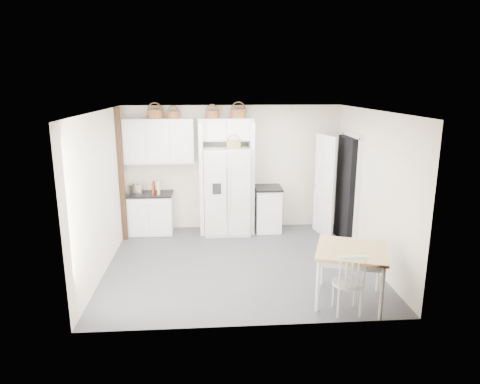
{
  "coord_description": "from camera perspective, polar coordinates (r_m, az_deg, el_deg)",
  "views": [
    {
      "loc": [
        -0.5,
        -6.87,
        3.0
      ],
      "look_at": [
        0.03,
        0.4,
        1.17
      ],
      "focal_mm": 32.0,
      "sensor_mm": 36.0,
      "label": 1
    }
  ],
  "objects": [
    {
      "name": "wall_left",
      "position": [
        7.3,
        -17.94,
        -0.09
      ],
      "size": [
        0.0,
        4.0,
        4.0
      ],
      "primitive_type": "plane",
      "rotation": [
        1.57,
        0.0,
        1.57
      ],
      "color": "beige",
      "rests_on": "floor"
    },
    {
      "name": "bridge_cabinet",
      "position": [
        8.76,
        -1.89,
        8.34
      ],
      "size": [
        1.12,
        0.34,
        0.45
      ],
      "primitive_type": "cube",
      "color": "white",
      "rests_on": "wall_back"
    },
    {
      "name": "windsor_chair",
      "position": [
        6.02,
        14.18,
        -11.67
      ],
      "size": [
        0.44,
        0.41,
        0.86
      ],
      "primitive_type": "cube",
      "rotation": [
        0.0,
        0.0,
        -0.06
      ],
      "color": "white",
      "rests_on": "floor"
    },
    {
      "name": "basket_upper_b",
      "position": [
        8.79,
        -11.27,
        10.16
      ],
      "size": [
        0.3,
        0.3,
        0.18
      ],
      "primitive_type": "cylinder",
      "color": "brown",
      "rests_on": "upper_cabinet"
    },
    {
      "name": "fridge_panel_left",
      "position": [
        8.77,
        -5.14,
        1.86
      ],
      "size": [
        0.08,
        0.6,
        2.3
      ],
      "primitive_type": "cube",
      "color": "white",
      "rests_on": "floor"
    },
    {
      "name": "upper_cabinet",
      "position": [
        8.83,
        -10.73,
        6.69
      ],
      "size": [
        1.4,
        0.34,
        0.9
      ],
      "primitive_type": "cube",
      "color": "white",
      "rests_on": "wall_back"
    },
    {
      "name": "ceiling",
      "position": [
        6.9,
        -0.02,
        10.76
      ],
      "size": [
        4.5,
        4.5,
        0.0
      ],
      "primitive_type": "plane",
      "color": "white",
      "rests_on": "wall_back"
    },
    {
      "name": "basket_bridge_b",
      "position": [
        8.74,
        -0.23,
        10.42
      ],
      "size": [
        0.32,
        0.32,
        0.18
      ],
      "primitive_type": "cylinder",
      "color": "brown",
      "rests_on": "bridge_cabinet"
    },
    {
      "name": "wall_right",
      "position": [
        7.6,
        17.16,
        0.52
      ],
      "size": [
        0.0,
        4.0,
        4.0
      ],
      "primitive_type": "plane",
      "rotation": [
        1.57,
        0.0,
        -1.57
      ],
      "color": "beige",
      "rests_on": "floor"
    },
    {
      "name": "cookbook_red",
      "position": [
        8.8,
        -11.47,
        0.55
      ],
      "size": [
        0.05,
        0.18,
        0.27
      ],
      "primitive_type": "cube",
      "rotation": [
        0.0,
        0.0,
        -0.04
      ],
      "color": "maroon",
      "rests_on": "counter_left"
    },
    {
      "name": "basket_fridge_b",
      "position": [
        8.5,
        -0.86,
        6.32
      ],
      "size": [
        0.28,
        0.28,
        0.15
      ],
      "primitive_type": "cylinder",
      "color": "brown",
      "rests_on": "refrigerator"
    },
    {
      "name": "wall_back",
      "position": [
        9.05,
        -0.95,
        3.26
      ],
      "size": [
        4.5,
        0.0,
        4.5
      ],
      "primitive_type": "plane",
      "rotation": [
        1.57,
        0.0,
        0.0
      ],
      "color": "beige",
      "rests_on": "floor"
    },
    {
      "name": "toaster",
      "position": [
        8.91,
        -13.75,
        0.37
      ],
      "size": [
        0.32,
        0.22,
        0.2
      ],
      "primitive_type": "cube",
      "rotation": [
        0.0,
        0.0,
        -0.19
      ],
      "color": "silver",
      "rests_on": "counter_left"
    },
    {
      "name": "trim_post",
      "position": [
        8.57,
        -15.55,
        2.12
      ],
      "size": [
        0.09,
        0.09,
        2.6
      ],
      "primitive_type": "cube",
      "color": "#321810",
      "rests_on": "floor"
    },
    {
      "name": "dining_table",
      "position": [
        6.34,
        14.45,
        -10.69
      ],
      "size": [
        1.2,
        1.2,
        0.79
      ],
      "primitive_type": "cube",
      "rotation": [
        0.0,
        0.0,
        -0.33
      ],
      "color": "#A77545",
      "rests_on": "floor"
    },
    {
      "name": "refrigerator",
      "position": [
        8.77,
        -1.78,
        0.15
      ],
      "size": [
        0.92,
        0.74,
        1.78
      ],
      "primitive_type": "cube",
      "color": "silver",
      "rests_on": "floor"
    },
    {
      "name": "basket_bridge_a",
      "position": [
        8.72,
        -3.73,
        10.29
      ],
      "size": [
        0.27,
        0.27,
        0.15
      ],
      "primitive_type": "cylinder",
      "color": "brown",
      "rests_on": "bridge_cabinet"
    },
    {
      "name": "counter_right",
      "position": [
        8.91,
        3.76,
        0.56
      ],
      "size": [
        0.55,
        0.66,
        0.04
      ],
      "primitive_type": "cube",
      "color": "black",
      "rests_on": "base_cab_right"
    },
    {
      "name": "basket_upper_c",
      "position": [
        8.75,
        -8.89,
        10.13
      ],
      "size": [
        0.25,
        0.25,
        0.14
      ],
      "primitive_type": "cylinder",
      "color": "brown",
      "rests_on": "upper_cabinet"
    },
    {
      "name": "counter_left",
      "position": [
        8.93,
        -11.92,
        -0.29
      ],
      "size": [
        0.91,
        0.59,
        0.04
      ],
      "primitive_type": "cube",
      "color": "black",
      "rests_on": "base_cab_left"
    },
    {
      "name": "base_cab_left",
      "position": [
        9.04,
        -11.78,
        -2.9
      ],
      "size": [
        0.88,
        0.55,
        0.81
      ],
      "primitive_type": "cube",
      "color": "white",
      "rests_on": "floor"
    },
    {
      "name": "door_slab",
      "position": [
        8.75,
        11.17,
        0.77
      ],
      "size": [
        0.21,
        0.79,
        2.05
      ],
      "primitive_type": "cube",
      "rotation": [
        0.0,
        0.0,
        -1.36
      ],
      "color": "white",
      "rests_on": "floor"
    },
    {
      "name": "cookbook_cream",
      "position": [
        8.79,
        -10.8,
        0.55
      ],
      "size": [
        0.04,
        0.18,
        0.26
      ],
      "primitive_type": "cube",
      "rotation": [
        0.0,
        0.0,
        -0.0
      ],
      "color": "beige",
      "rests_on": "counter_left"
    },
    {
      "name": "floor",
      "position": [
        7.52,
        -0.02,
        -9.43
      ],
      "size": [
        4.5,
        4.5,
        0.0
      ],
      "primitive_type": "plane",
      "color": "#4C4B52",
      "rests_on": "ground"
    },
    {
      "name": "base_cab_right",
      "position": [
        9.03,
        3.71,
        -2.35
      ],
      "size": [
        0.51,
        0.61,
        0.9
      ],
      "primitive_type": "cube",
      "color": "white",
      "rests_on": "floor"
    },
    {
      "name": "doorway_void",
      "position": [
        8.54,
        14.08,
        0.29
      ],
      "size": [
        0.18,
        0.85,
        2.05
      ],
      "primitive_type": "cube",
      "color": "black",
      "rests_on": "floor"
    },
    {
      "name": "fridge_panel_right",
      "position": [
        8.81,
        1.51,
        1.97
      ],
      "size": [
        0.08,
        0.6,
        2.3
      ],
      "primitive_type": "cube",
      "color": "white",
      "rests_on": "floor"
    }
  ]
}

